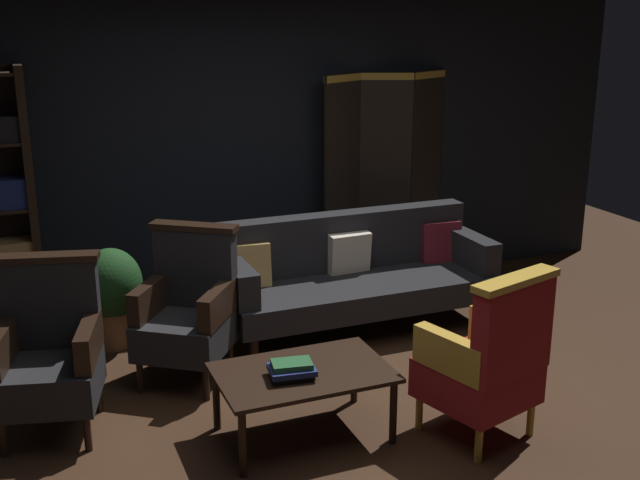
# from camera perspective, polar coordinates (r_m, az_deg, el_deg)

# --- Properties ---
(ground_plane) EXTENTS (10.00, 10.00, 0.00)m
(ground_plane) POSITION_cam_1_polar(r_m,az_deg,el_deg) (4.89, 3.64, -13.25)
(ground_plane) COLOR #331E11
(back_wall) EXTENTS (7.20, 0.10, 2.80)m
(back_wall) POSITION_cam_1_polar(r_m,az_deg,el_deg) (6.62, -5.45, 7.50)
(back_wall) COLOR black
(back_wall) RESTS_ON ground_plane
(folding_screen) EXTENTS (1.27, 0.28, 1.90)m
(folding_screen) POSITION_cam_1_polar(r_m,az_deg,el_deg) (6.98, 4.74, 4.53)
(folding_screen) COLOR black
(folding_screen) RESTS_ON ground_plane
(velvet_couch) EXTENTS (2.12, 0.78, 0.88)m
(velvet_couch) POSITION_cam_1_polar(r_m,az_deg,el_deg) (6.12, 2.46, -2.30)
(velvet_couch) COLOR black
(velvet_couch) RESTS_ON ground_plane
(coffee_table) EXTENTS (1.00, 0.64, 0.42)m
(coffee_table) POSITION_cam_1_polar(r_m,az_deg,el_deg) (4.60, -1.24, -10.00)
(coffee_table) COLOR black
(coffee_table) RESTS_ON ground_plane
(armchair_gilt_accent) EXTENTS (0.72, 0.71, 1.04)m
(armchair_gilt_accent) POSITION_cam_1_polar(r_m,az_deg,el_deg) (4.64, 12.05, -8.54)
(armchair_gilt_accent) COLOR #B78E33
(armchair_gilt_accent) RESTS_ON ground_plane
(armchair_wing_left) EXTENTS (0.71, 0.70, 1.04)m
(armchair_wing_left) POSITION_cam_1_polar(r_m,az_deg,el_deg) (4.90, -19.07, -7.71)
(armchair_wing_left) COLOR black
(armchair_wing_left) RESTS_ON ground_plane
(armchair_wing_right) EXTENTS (0.81, 0.81, 1.04)m
(armchair_wing_right) POSITION_cam_1_polar(r_m,az_deg,el_deg) (5.34, -9.58, -4.99)
(armchair_wing_right) COLOR black
(armchair_wing_right) RESTS_ON ground_plane
(potted_plant) EXTENTS (0.46, 0.46, 0.75)m
(potted_plant) POSITION_cam_1_polar(r_m,az_deg,el_deg) (5.97, -14.93, -3.59)
(potted_plant) COLOR brown
(potted_plant) RESTS_ON ground_plane
(book_black_cloth) EXTENTS (0.24, 0.17, 0.03)m
(book_black_cloth) POSITION_cam_1_polar(r_m,az_deg,el_deg) (4.49, -2.06, -9.77)
(book_black_cloth) COLOR black
(book_black_cloth) RESTS_ON coffee_table
(book_navy_cloth) EXTENTS (0.28, 0.22, 0.03)m
(book_navy_cloth) POSITION_cam_1_polar(r_m,az_deg,el_deg) (4.48, -2.06, -9.39)
(book_navy_cloth) COLOR navy
(book_navy_cloth) RESTS_ON book_black_cloth
(book_green_cloth) EXTENTS (0.25, 0.18, 0.03)m
(book_green_cloth) POSITION_cam_1_polar(r_m,az_deg,el_deg) (4.46, -2.06, -9.02)
(book_green_cloth) COLOR #1E4C28
(book_green_cloth) RESTS_ON book_navy_cloth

